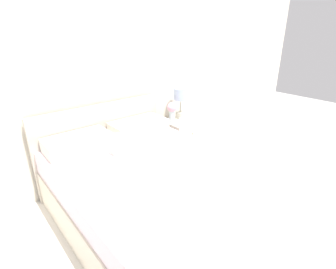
% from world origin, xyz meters
% --- Properties ---
extents(ground_plane, '(12.00, 12.00, 0.00)m').
position_xyz_m(ground_plane, '(0.00, 0.00, 0.00)').
color(ground_plane, silver).
extents(wall_back, '(8.00, 0.06, 2.60)m').
position_xyz_m(wall_back, '(0.00, 0.07, 1.30)').
color(wall_back, silver).
rests_on(wall_back, ground_plane).
extents(bed, '(1.55, 2.07, 0.95)m').
position_xyz_m(bed, '(0.00, -0.97, 0.32)').
color(bed, beige).
rests_on(bed, ground_plane).
extents(nightstand, '(0.47, 0.42, 0.58)m').
position_xyz_m(nightstand, '(1.10, -0.22, 0.29)').
color(nightstand, silver).
rests_on(nightstand, ground_plane).
extents(table_lamp, '(0.19, 0.19, 0.42)m').
position_xyz_m(table_lamp, '(1.13, -0.14, 0.86)').
color(table_lamp, beige).
rests_on(table_lamp, nightstand).
extents(flower_vase, '(0.13, 0.13, 0.27)m').
position_xyz_m(flower_vase, '(0.95, -0.18, 0.74)').
color(flower_vase, silver).
rests_on(flower_vase, nightstand).
extents(teacup, '(0.10, 0.10, 0.07)m').
position_xyz_m(teacup, '(0.99, -0.31, 0.61)').
color(teacup, white).
rests_on(teacup, nightstand).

